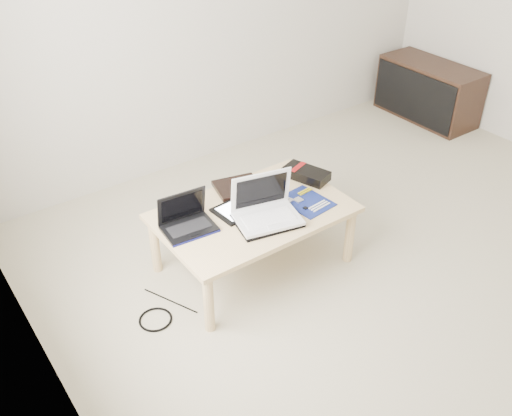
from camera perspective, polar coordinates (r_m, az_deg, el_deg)
ground at (r=3.57m, az=15.55°, el=-6.49°), size 4.00×4.00×0.00m
coffee_table at (r=3.30m, az=-0.27°, el=-0.97°), size 1.10×0.70×0.40m
media_cabinet at (r=5.43m, az=16.81°, el=11.11°), size 0.41×0.90×0.50m
book at (r=3.47m, az=-1.83°, el=2.11°), size 0.31×0.28×0.03m
netbook at (r=3.14m, az=-6.94°, el=-1.30°), size 0.30×0.23×0.21m
tablet at (r=3.28m, az=-1.75°, el=-0.10°), size 0.29×0.23×0.01m
remote at (r=3.39m, az=1.92°, el=1.25°), size 0.11×0.24×0.02m
neoprene_sleeve at (r=3.18m, az=1.13°, el=-1.28°), size 0.40×0.32×0.02m
white_laptop at (r=3.16m, az=0.97°, el=-0.10°), size 0.40×0.32×0.25m
motherboard at (r=3.36m, az=5.08°, el=0.65°), size 0.26×0.31×0.01m
gpu_box at (r=3.58m, az=5.04°, el=3.42°), size 0.22×0.31×0.06m
cable_coil at (r=3.19m, az=-0.67°, el=-1.26°), size 0.13×0.13×0.01m
floor_cable_coil at (r=3.21m, az=-10.02°, el=-10.92°), size 0.19×0.19×0.01m
floor_cable_trail at (r=3.31m, az=-8.56°, el=-9.15°), size 0.16×0.34×0.01m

